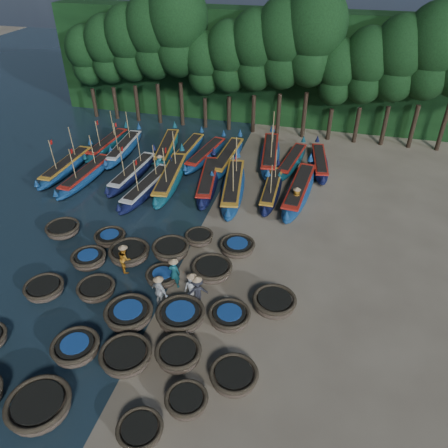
% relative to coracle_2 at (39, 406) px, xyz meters
% --- Properties ---
extents(ground, '(120.00, 120.00, 0.00)m').
position_rel_coracle_2_xyz_m(ground, '(2.26, 10.19, -0.48)').
color(ground, gray).
rests_on(ground, ground).
extents(foliage_wall, '(40.00, 3.00, 10.00)m').
position_rel_coracle_2_xyz_m(foliage_wall, '(2.26, 33.69, 4.52)').
color(foliage_wall, black).
rests_on(foliage_wall, ground).
extents(coracle_2, '(2.98, 2.98, 0.84)m').
position_rel_coracle_2_xyz_m(coracle_2, '(0.00, 0.00, 0.00)').
color(coracle_2, brown).
rests_on(coracle_2, ground).
extents(coracle_3, '(1.96, 1.96, 0.63)m').
position_rel_coracle_2_xyz_m(coracle_3, '(4.15, 0.12, -0.12)').
color(coracle_3, brown).
rests_on(coracle_3, ground).
extents(coracle_4, '(1.75, 1.75, 0.68)m').
position_rel_coracle_2_xyz_m(coracle_4, '(5.43, 1.71, -0.09)').
color(coracle_4, brown).
rests_on(coracle_4, ground).
extents(coracle_6, '(2.53, 2.53, 0.80)m').
position_rel_coracle_2_xyz_m(coracle_6, '(-0.11, 2.90, -0.02)').
color(coracle_6, brown).
rests_on(coracle_6, ground).
extents(coracle_7, '(2.42, 2.42, 0.77)m').
position_rel_coracle_2_xyz_m(coracle_7, '(2.21, 3.07, -0.04)').
color(coracle_7, brown).
rests_on(coracle_7, ground).
extents(coracle_8, '(2.35, 2.35, 0.81)m').
position_rel_coracle_2_xyz_m(coracle_8, '(4.40, 3.72, -0.02)').
color(coracle_8, brown).
rests_on(coracle_8, ground).
extents(coracle_9, '(2.08, 2.08, 0.73)m').
position_rel_coracle_2_xyz_m(coracle_9, '(6.98, 3.26, -0.06)').
color(coracle_9, brown).
rests_on(coracle_9, ground).
extents(coracle_10, '(2.52, 2.52, 0.67)m').
position_rel_coracle_2_xyz_m(coracle_10, '(-3.76, 6.01, -0.10)').
color(coracle_10, brown).
rests_on(coracle_10, ground).
extents(coracle_11, '(1.99, 1.99, 0.67)m').
position_rel_coracle_2_xyz_m(coracle_11, '(-1.14, 6.65, -0.10)').
color(coracle_11, brown).
rests_on(coracle_11, ground).
extents(coracle_12, '(2.38, 2.38, 0.81)m').
position_rel_coracle_2_xyz_m(coracle_12, '(1.29, 5.37, -0.01)').
color(coracle_12, brown).
rests_on(coracle_12, ground).
extents(coracle_13, '(2.43, 2.43, 0.78)m').
position_rel_coracle_2_xyz_m(coracle_13, '(3.72, 5.94, -0.03)').
color(coracle_13, brown).
rests_on(coracle_13, ground).
extents(coracle_14, '(2.17, 2.17, 0.71)m').
position_rel_coracle_2_xyz_m(coracle_14, '(5.99, 6.50, -0.07)').
color(coracle_14, brown).
rests_on(coracle_14, ground).
extents(coracle_15, '(2.04, 2.04, 0.77)m').
position_rel_coracle_2_xyz_m(coracle_15, '(-2.69, 8.72, -0.03)').
color(coracle_15, brown).
rests_on(coracle_15, ground).
extents(coracle_16, '(2.81, 2.81, 0.82)m').
position_rel_coracle_2_xyz_m(coracle_16, '(-0.70, 9.75, -0.01)').
color(coracle_16, brown).
rests_on(coracle_16, ground).
extents(coracle_17, '(2.11, 2.11, 0.65)m').
position_rel_coracle_2_xyz_m(coracle_17, '(1.82, 8.45, -0.11)').
color(coracle_17, brown).
rests_on(coracle_17, ground).
extents(coracle_18, '(2.71, 2.71, 0.78)m').
position_rel_coracle_2_xyz_m(coracle_18, '(4.25, 9.58, -0.04)').
color(coracle_18, brown).
rests_on(coracle_18, ground).
extents(coracle_19, '(2.21, 2.21, 0.81)m').
position_rel_coracle_2_xyz_m(coracle_19, '(7.93, 7.90, -0.02)').
color(coracle_19, brown).
rests_on(coracle_19, ground).
extents(coracle_20, '(2.38, 2.38, 0.70)m').
position_rel_coracle_2_xyz_m(coracle_20, '(-5.75, 11.01, -0.08)').
color(coracle_20, brown).
rests_on(coracle_20, ground).
extents(coracle_21, '(2.30, 2.30, 0.64)m').
position_rel_coracle_2_xyz_m(coracle_21, '(-2.55, 11.00, -0.11)').
color(coracle_21, brown).
rests_on(coracle_21, ground).
extents(coracle_22, '(2.45, 2.45, 0.82)m').
position_rel_coracle_2_xyz_m(coracle_22, '(1.48, 10.66, -0.01)').
color(coracle_22, brown).
rests_on(coracle_22, ground).
extents(coracle_23, '(2.06, 2.06, 0.68)m').
position_rel_coracle_2_xyz_m(coracle_23, '(2.67, 12.31, -0.09)').
color(coracle_23, brown).
rests_on(coracle_23, ground).
extents(coracle_24, '(2.42, 2.42, 0.70)m').
position_rel_coracle_2_xyz_m(coracle_24, '(5.10, 11.98, -0.08)').
color(coracle_24, brown).
rests_on(coracle_24, ground).
extents(long_boat_0, '(1.48, 7.82, 3.32)m').
position_rel_coracle_2_xyz_m(long_boat_0, '(-10.00, 18.55, 0.05)').
color(long_boat_0, navy).
rests_on(long_boat_0, ground).
extents(long_boat_1, '(1.78, 7.71, 3.28)m').
position_rel_coracle_2_xyz_m(long_boat_1, '(-7.78, 17.63, 0.04)').
color(long_boat_1, navy).
rests_on(long_boat_1, ground).
extents(long_boat_2, '(1.85, 7.68, 3.27)m').
position_rel_coracle_2_xyz_m(long_boat_2, '(-4.57, 18.84, 0.04)').
color(long_boat_2, black).
rests_on(long_boat_2, ground).
extents(long_boat_3, '(2.20, 7.79, 3.33)m').
position_rel_coracle_2_xyz_m(long_boat_3, '(-2.65, 17.06, 0.05)').
color(long_boat_3, black).
rests_on(long_boat_3, ground).
extents(long_boat_4, '(2.57, 8.72, 3.73)m').
position_rel_coracle_2_xyz_m(long_boat_4, '(-1.51, 18.66, 0.11)').
color(long_boat_4, '#0E3F54').
rests_on(long_boat_4, ground).
extents(long_boat_5, '(2.73, 8.06, 1.44)m').
position_rel_coracle_2_xyz_m(long_boat_5, '(1.28, 19.04, 0.07)').
color(long_boat_5, black).
rests_on(long_boat_5, ground).
extents(long_boat_6, '(2.90, 8.88, 3.81)m').
position_rel_coracle_2_xyz_m(long_boat_6, '(3.27, 18.55, 0.12)').
color(long_boat_6, navy).
rests_on(long_boat_6, ground).
extents(long_boat_7, '(1.46, 7.33, 3.11)m').
position_rel_coracle_2_xyz_m(long_boat_7, '(5.96, 19.00, 0.01)').
color(long_boat_7, black).
rests_on(long_boat_7, ground).
extents(long_boat_8, '(2.27, 8.93, 1.58)m').
position_rel_coracle_2_xyz_m(long_boat_8, '(7.87, 19.21, 0.12)').
color(long_boat_8, navy).
rests_on(long_boat_8, ground).
extents(long_boat_9, '(1.56, 7.32, 3.11)m').
position_rel_coracle_2_xyz_m(long_boat_9, '(-8.87, 23.17, 0.01)').
color(long_boat_9, '#0E3F54').
rests_on(long_boat_9, ground).
extents(long_boat_10, '(1.86, 7.81, 3.32)m').
position_rel_coracle_2_xyz_m(long_boat_10, '(-7.13, 22.72, 0.05)').
color(long_boat_10, navy).
rests_on(long_boat_10, ground).
extents(long_boat_11, '(2.71, 7.91, 1.41)m').
position_rel_coracle_2_xyz_m(long_boat_11, '(-3.68, 23.73, 0.06)').
color(long_boat_11, '#0E3F54').
rests_on(long_boat_11, ground).
extents(long_boat_12, '(1.54, 7.31, 1.29)m').
position_rel_coracle_2_xyz_m(long_boat_12, '(-1.86, 23.80, 0.01)').
color(long_boat_12, navy).
rests_on(long_boat_12, ground).
extents(long_boat_13, '(2.49, 7.46, 1.33)m').
position_rel_coracle_2_xyz_m(long_boat_13, '(-0.16, 23.33, 0.02)').
color(long_boat_13, navy).
rests_on(long_boat_13, ground).
extents(long_boat_14, '(1.77, 8.33, 1.47)m').
position_rel_coracle_2_xyz_m(long_boat_14, '(1.70, 23.05, 0.08)').
color(long_boat_14, navy).
rests_on(long_boat_14, ground).
extents(long_boat_15, '(2.60, 8.85, 3.78)m').
position_rel_coracle_2_xyz_m(long_boat_15, '(4.94, 24.41, 0.12)').
color(long_boat_15, navy).
rests_on(long_boat_15, ground).
extents(long_boat_16, '(2.34, 7.29, 1.30)m').
position_rel_coracle_2_xyz_m(long_boat_16, '(6.79, 23.88, 0.01)').
color(long_boat_16, '#0E3F54').
rests_on(long_boat_16, ground).
extents(long_boat_17, '(2.27, 7.32, 1.30)m').
position_rel_coracle_2_xyz_m(long_boat_17, '(8.93, 24.20, 0.01)').
color(long_boat_17, black).
rests_on(long_boat_17, ground).
extents(fisherman_0, '(0.96, 0.78, 1.91)m').
position_rel_coracle_2_xyz_m(fisherman_0, '(3.83, 7.49, 0.43)').
color(fisherman_0, silver).
rests_on(fisherman_0, ground).
extents(fisherman_1, '(0.66, 0.52, 1.94)m').
position_rel_coracle_2_xyz_m(fisherman_1, '(2.57, 8.29, 0.48)').
color(fisherman_1, '#19606B').
rests_on(fisherman_1, ground).
extents(fisherman_2, '(0.96, 1.00, 1.83)m').
position_rel_coracle_2_xyz_m(fisherman_2, '(-0.53, 8.86, 0.39)').
color(fisherman_2, '#BC7419').
rests_on(fisherman_2, ground).
extents(fisherman_3, '(1.25, 1.06, 1.88)m').
position_rel_coracle_2_xyz_m(fisherman_3, '(4.13, 7.36, 0.40)').
color(fisherman_3, black).
rests_on(fisherman_3, ground).
extents(fisherman_4, '(1.13, 0.85, 1.99)m').
position_rel_coracle_2_xyz_m(fisherman_4, '(2.35, 6.78, 0.47)').
color(fisherman_4, silver).
rests_on(fisherman_4, ground).
extents(fisherman_5, '(1.41, 0.54, 1.69)m').
position_rel_coracle_2_xyz_m(fisherman_5, '(-2.89, 20.19, 0.31)').
color(fisherman_5, '#19606B').
rests_on(fisherman_5, ground).
extents(fisherman_6, '(0.93, 0.84, 1.80)m').
position_rel_coracle_2_xyz_m(fisherman_6, '(7.84, 17.59, 0.38)').
color(fisherman_6, '#BC7419').
rests_on(fisherman_6, ground).
extents(tree_0, '(3.68, 3.68, 8.68)m').
position_rel_coracle_2_xyz_m(tree_0, '(-13.74, 30.19, 5.49)').
color(tree_0, black).
rests_on(tree_0, ground).
extents(tree_1, '(4.09, 4.09, 9.65)m').
position_rel_coracle_2_xyz_m(tree_1, '(-11.44, 30.19, 6.16)').
color(tree_1, black).
rests_on(tree_1, ground).
extents(tree_2, '(4.51, 4.51, 10.63)m').
position_rel_coracle_2_xyz_m(tree_2, '(-9.14, 30.19, 6.84)').
color(tree_2, black).
rests_on(tree_2, ground).
extents(tree_3, '(4.92, 4.92, 11.60)m').
position_rel_coracle_2_xyz_m(tree_3, '(-6.84, 30.19, 7.52)').
color(tree_3, black).
rests_on(tree_3, ground).
extents(tree_4, '(5.34, 5.34, 12.58)m').
position_rel_coracle_2_xyz_m(tree_4, '(-4.54, 30.19, 8.19)').
color(tree_4, black).
rests_on(tree_4, ground).
extents(tree_5, '(3.68, 3.68, 8.68)m').
position_rel_coracle_2_xyz_m(tree_5, '(-2.24, 30.19, 5.49)').
color(tree_5, black).
rests_on(tree_5, ground).
extents(tree_6, '(4.09, 4.09, 9.65)m').
position_rel_coracle_2_xyz_m(tree_6, '(0.06, 30.19, 6.16)').
color(tree_6, black).
rests_on(tree_6, ground).
extents(tree_7, '(4.51, 4.51, 10.63)m').
position_rel_coracle_2_xyz_m(tree_7, '(2.36, 30.19, 6.84)').
color(tree_7, black).
rests_on(tree_7, ground).
extents(tree_8, '(4.92, 4.92, 11.60)m').
position_rel_coracle_2_xyz_m(tree_8, '(4.66, 30.19, 7.52)').
color(tree_8, black).
rests_on(tree_8, ground).
extents(tree_9, '(5.34, 5.34, 12.58)m').
position_rel_coracle_2_xyz_m(tree_9, '(6.96, 30.19, 8.19)').
color(tree_9, black).
rests_on(tree_9, ground).
extents(tree_10, '(3.68, 3.68, 8.68)m').
position_rel_coracle_2_xyz_m(tree_10, '(9.26, 30.19, 5.49)').
color(tree_10, black).
rests_on(tree_10, ground).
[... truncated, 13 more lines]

